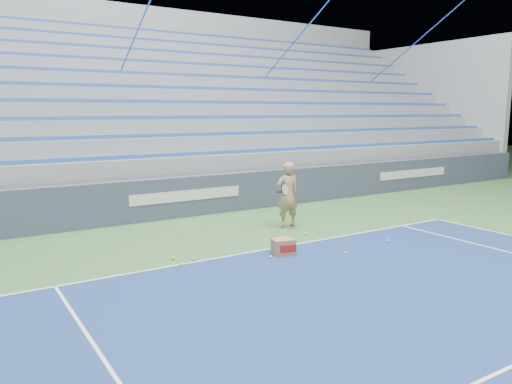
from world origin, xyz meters
TOP-DOWN VIEW (x-y plane):
  - sponsor_barrier at (0.00, 15.88)m, footprint 30.00×0.32m
  - bleachers at (0.00, 21.60)m, footprint 31.00×9.15m
  - tennis_player at (1.63, 13.36)m, footprint 0.92×0.85m
  - ball_box at (0.14, 11.43)m, footprint 0.51×0.44m
  - tennis_ball_0 at (2.64, 10.96)m, footprint 0.07×0.07m
  - tennis_ball_1 at (-0.23, 11.33)m, footprint 0.07×0.07m
  - tennis_ball_2 at (-1.87, 12.28)m, footprint 0.07×0.07m
  - tennis_ball_3 at (-1.92, 11.79)m, footprint 0.07×0.07m
  - tennis_ball_4 at (1.55, 12.47)m, footprint 0.07×0.07m
  - tennis_ball_5 at (-1.54, 12.02)m, footprint 0.07×0.07m
  - tennis_ball_6 at (1.21, 10.76)m, footprint 0.07×0.07m

SIDE VIEW (x-z plane):
  - tennis_ball_0 at x=2.64m, z-range 0.00..0.07m
  - tennis_ball_1 at x=-0.23m, z-range 0.00..0.07m
  - tennis_ball_2 at x=-1.87m, z-range 0.00..0.07m
  - tennis_ball_3 at x=-1.92m, z-range 0.00..0.07m
  - tennis_ball_4 at x=1.55m, z-range 0.00..0.07m
  - tennis_ball_5 at x=-1.54m, z-range 0.00..0.07m
  - tennis_ball_6 at x=1.21m, z-range 0.00..0.07m
  - ball_box at x=0.14m, z-range 0.00..0.33m
  - sponsor_barrier at x=0.00m, z-range 0.00..1.10m
  - tennis_player at x=1.63m, z-range 0.00..1.63m
  - bleachers at x=0.00m, z-range -1.29..6.01m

